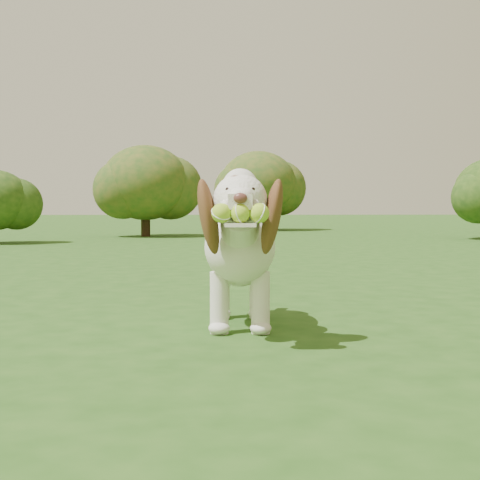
{
  "coord_description": "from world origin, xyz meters",
  "views": [
    {
      "loc": [
        -0.24,
        -3.99,
        0.64
      ],
      "look_at": [
        -0.09,
        -0.83,
        0.47
      ],
      "focal_mm": 50.0,
      "sensor_mm": 36.0,
      "label": 1
    }
  ],
  "objects": [
    {
      "name": "ground",
      "position": [
        0.0,
        0.0,
        0.0
      ],
      "size": [
        80.0,
        80.0,
        0.0
      ],
      "primitive_type": "plane",
      "color": "#214A15",
      "rests_on": "ground"
    },
    {
      "name": "shrub_i",
      "position": [
        1.02,
        12.82,
        1.17
      ],
      "size": [
        1.92,
        1.92,
        1.99
      ],
      "color": "#382314",
      "rests_on": "ground"
    },
    {
      "name": "dog",
      "position": [
        -0.08,
        -0.58,
        0.43
      ],
      "size": [
        0.43,
        1.23,
        0.8
      ],
      "rotation": [
        0.0,
        0.0,
        -0.04
      ],
      "color": "white",
      "rests_on": "ground"
    },
    {
      "name": "shrub_b",
      "position": [
        -1.51,
        9.64,
        1.09
      ],
      "size": [
        1.78,
        1.78,
        1.85
      ],
      "color": "#382314",
      "rests_on": "ground"
    }
  ]
}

